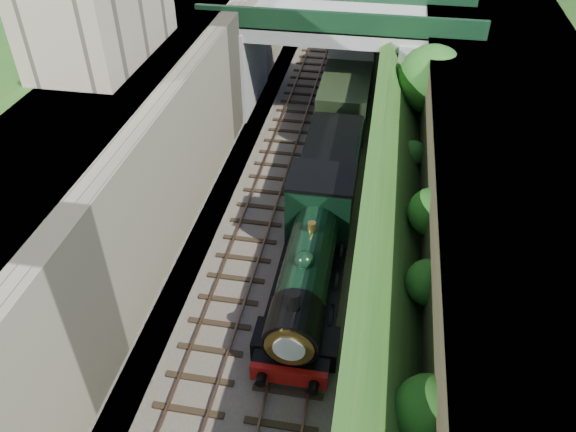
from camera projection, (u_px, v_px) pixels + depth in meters
The scene contains 13 objects.
trackbed at pixel (321, 138), 33.82m from camera, with size 10.00×90.00×0.20m, color #473F38.
retaining_wall at pixel (229, 78), 32.50m from camera, with size 1.00×90.00×7.00m, color #756B56.
street_plateau_left at pixel (171, 74), 32.99m from camera, with size 6.00×90.00×7.00m, color #262628.
street_plateau_right at pixel (495, 105), 30.65m from camera, with size 8.00×90.00×6.25m, color #262628.
embankment_slope at pixel (411, 114), 30.62m from camera, with size 4.02×90.00×6.36m.
track_left at pixel (288, 133), 34.01m from camera, with size 2.50×90.00×0.20m.
track_right at pixel (341, 137), 33.57m from camera, with size 2.50×90.00×0.20m.
road_bridge at pixel (347, 50), 34.36m from camera, with size 16.00×6.40×7.25m.
building_near at pixel (99, 11), 25.02m from camera, with size 4.00×8.00×4.00m, color gray.
tree at pixel (433, 81), 29.51m from camera, with size 3.60×3.80×6.60m.
locomotive at pixel (310, 260), 22.52m from camera, with size 3.10×10.22×3.83m.
tender at pixel (331, 168), 28.41m from camera, with size 2.70×6.00×3.05m.
coach_front at pixel (353, 63), 37.94m from camera, with size 2.90×18.00×3.70m.
Camera 1 is at (3.26, -9.50, 17.11)m, focal length 35.00 mm.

